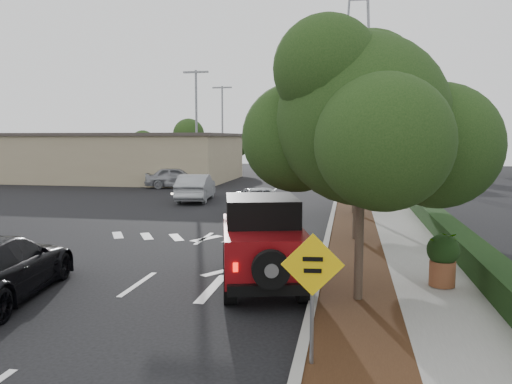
# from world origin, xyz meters

# --- Properties ---
(ground) EXTENTS (120.00, 120.00, 0.00)m
(ground) POSITION_xyz_m (0.00, 0.00, 0.00)
(ground) COLOR black
(ground) RESTS_ON ground
(curb) EXTENTS (0.20, 70.00, 0.15)m
(curb) POSITION_xyz_m (4.60, 12.00, 0.07)
(curb) COLOR #9E9B93
(curb) RESTS_ON ground
(planting_strip) EXTENTS (1.80, 70.00, 0.12)m
(planting_strip) POSITION_xyz_m (5.60, 12.00, 0.06)
(planting_strip) COLOR black
(planting_strip) RESTS_ON ground
(sidewalk) EXTENTS (2.00, 70.00, 0.12)m
(sidewalk) POSITION_xyz_m (7.50, 12.00, 0.06)
(sidewalk) COLOR gray
(sidewalk) RESTS_ON ground
(hedge) EXTENTS (0.80, 70.00, 0.80)m
(hedge) POSITION_xyz_m (8.90, 12.00, 0.40)
(hedge) COLOR black
(hedge) RESTS_ON ground
(commercial_building) EXTENTS (22.00, 12.00, 4.00)m
(commercial_building) POSITION_xyz_m (-16.00, 30.00, 2.00)
(commercial_building) COLOR #9C8C6C
(commercial_building) RESTS_ON ground
(transmission_tower) EXTENTS (7.00, 4.00, 28.00)m
(transmission_tower) POSITION_xyz_m (6.00, 48.00, 0.00)
(transmission_tower) COLOR slate
(transmission_tower) RESTS_ON ground
(street_tree_near) EXTENTS (3.80, 3.80, 5.92)m
(street_tree_near) POSITION_xyz_m (5.60, -0.50, 0.00)
(street_tree_near) COLOR #193210
(street_tree_near) RESTS_ON ground
(street_tree_mid) EXTENTS (3.20, 3.20, 5.32)m
(street_tree_mid) POSITION_xyz_m (5.60, 6.50, 0.00)
(street_tree_mid) COLOR #193210
(street_tree_mid) RESTS_ON ground
(street_tree_far) EXTENTS (3.40, 3.40, 5.62)m
(street_tree_far) POSITION_xyz_m (5.60, 13.00, 0.00)
(street_tree_far) COLOR #193210
(street_tree_far) RESTS_ON ground
(light_pole_a) EXTENTS (2.00, 0.22, 9.00)m
(light_pole_a) POSITION_xyz_m (-6.50, 26.00, 0.00)
(light_pole_a) COLOR slate
(light_pole_a) RESTS_ON ground
(light_pole_b) EXTENTS (2.00, 0.22, 9.00)m
(light_pole_b) POSITION_xyz_m (-7.50, 38.00, 0.00)
(light_pole_b) COLOR slate
(light_pole_b) RESTS_ON ground
(red_jeep) EXTENTS (2.90, 4.62, 2.27)m
(red_jeep) POSITION_xyz_m (3.15, 0.68, 1.15)
(red_jeep) COLOR black
(red_jeep) RESTS_ON ground
(silver_suv_ahead) EXTENTS (3.93, 5.40, 1.36)m
(silver_suv_ahead) POSITION_xyz_m (1.22, 11.56, 0.68)
(silver_suv_ahead) COLOR #B2B5BA
(silver_suv_ahead) RESTS_ON ground
(silver_sedan_oncoming) EXTENTS (2.33, 5.08, 1.61)m
(silver_sedan_oncoming) POSITION_xyz_m (-3.73, 16.89, 0.81)
(silver_sedan_oncoming) COLOR #9D9FA4
(silver_sedan_oncoming) RESTS_ON ground
(parked_suv) EXTENTS (4.98, 2.80, 1.60)m
(parked_suv) POSITION_xyz_m (-7.49, 24.03, 0.80)
(parked_suv) COLOR #939499
(parked_suv) RESTS_ON ground
(speed_hump_sign) EXTENTS (1.02, 0.13, 2.17)m
(speed_hump_sign) POSITION_xyz_m (4.80, -4.02, 1.50)
(speed_hump_sign) COLOR slate
(speed_hump_sign) RESTS_ON ground
(terracotta_planter) EXTENTS (0.78, 0.78, 1.37)m
(terracotta_planter) POSITION_xyz_m (7.66, 0.87, 0.92)
(terracotta_planter) COLOR brown
(terracotta_planter) RESTS_ON ground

